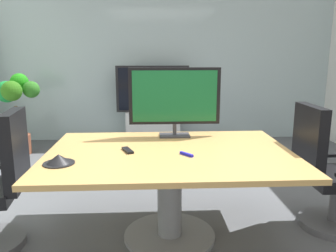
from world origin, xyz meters
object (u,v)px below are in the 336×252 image
conference_table (170,172)px  remote_control (128,150)px  office_chair_right (325,178)px  conference_phone (59,160)px  potted_plant (16,105)px  tv_monitor (175,98)px  wall_display_unit (153,118)px

conference_table → remote_control: size_ratio=11.39×
remote_control → office_chair_right: bearing=-18.1°
conference_phone → remote_control: (0.46, 0.28, -0.02)m
conference_phone → potted_plant: bearing=115.8°
conference_table → remote_control: bearing=178.3°
office_chair_right → tv_monitor: 1.49m
conference_phone → tv_monitor: bearing=41.6°
office_chair_right → potted_plant: bearing=55.3°
potted_plant → wall_display_unit: bearing=14.6°
wall_display_unit → potted_plant: bearing=-165.4°
conference_table → conference_phone: conference_phone is taller
conference_table → wall_display_unit: 3.04m
tv_monitor → conference_table: bearing=-98.5°
potted_plant → remote_control: bearing=-54.1°
wall_display_unit → remote_control: bearing=-94.3°
wall_display_unit → potted_plant: size_ratio=1.08×
conference_table → office_chair_right: 1.36m
office_chair_right → remote_control: office_chair_right is taller
conference_table → conference_phone: (-0.80, -0.27, 0.20)m
remote_control → conference_phone: bearing=-169.6°
conference_table → potted_plant: 3.30m
wall_display_unit → remote_control: (-0.22, -3.02, 0.32)m
conference_table → wall_display_unit: wall_display_unit is taller
tv_monitor → potted_plant: tv_monitor is taller
office_chair_right → potted_plant: potted_plant is taller
tv_monitor → potted_plant: 3.01m
office_chair_right → conference_phone: office_chair_right is taller
conference_table → wall_display_unit: size_ratio=1.48×
tv_monitor → conference_phone: bearing=-138.4°
wall_display_unit → conference_phone: wall_display_unit is taller
conference_table → potted_plant: size_ratio=1.60×
office_chair_right → remote_control: 1.71m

